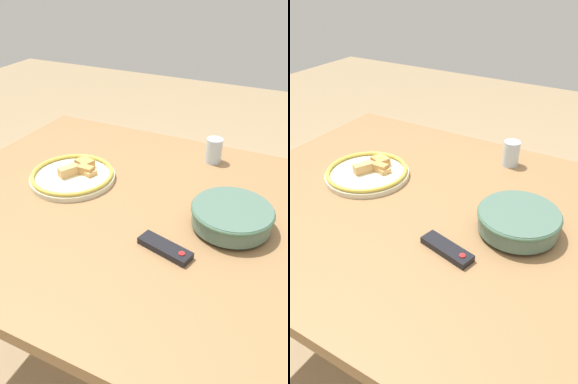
% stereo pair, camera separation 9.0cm
% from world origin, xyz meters
% --- Properties ---
extents(ground_plane, '(8.00, 8.00, 0.00)m').
position_xyz_m(ground_plane, '(0.00, 0.00, 0.00)').
color(ground_plane, '#9E8460').
extents(dining_table, '(1.39, 1.10, 0.75)m').
position_xyz_m(dining_table, '(0.00, 0.00, 0.68)').
color(dining_table, olive).
rests_on(dining_table, ground_plane).
extents(noodle_bowl, '(0.24, 0.24, 0.07)m').
position_xyz_m(noodle_bowl, '(-0.29, -0.02, 0.79)').
color(noodle_bowl, '#4C6B5B').
rests_on(noodle_bowl, dining_table).
extents(food_plate, '(0.30, 0.30, 0.05)m').
position_xyz_m(food_plate, '(0.28, -0.05, 0.77)').
color(food_plate, beige).
rests_on(food_plate, dining_table).
extents(tv_remote, '(0.16, 0.08, 0.02)m').
position_xyz_m(tv_remote, '(-0.16, 0.16, 0.76)').
color(tv_remote, black).
rests_on(tv_remote, dining_table).
extents(drinking_glass, '(0.06, 0.06, 0.10)m').
position_xyz_m(drinking_glass, '(-0.12, -0.40, 0.80)').
color(drinking_glass, silver).
rests_on(drinking_glass, dining_table).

